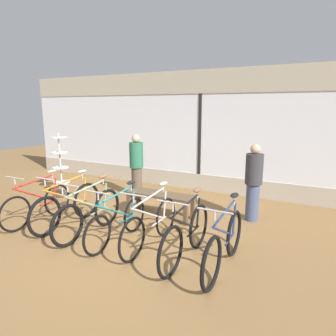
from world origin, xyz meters
TOP-DOWN VIEW (x-y plane):
  - ground_plane at (0.00, 0.00)m, footprint 24.00×24.00m
  - shop_back_wall at (0.00, 3.54)m, footprint 12.00×0.08m
  - bicycle_far_left at (-1.92, -0.16)m, footprint 0.46×1.65m
  - bicycle_left at (-1.27, -0.02)m, footprint 0.46×1.78m
  - bicycle_center_left at (-0.62, -0.13)m, footprint 0.46×1.73m
  - bicycle_center at (0.01, -0.13)m, footprint 0.46×1.65m
  - bicycle_center_right at (0.60, -0.02)m, footprint 0.46×1.74m
  - bicycle_right at (1.29, -0.16)m, footprint 0.46×1.72m
  - bicycle_far_right at (1.87, -0.17)m, footprint 0.46×1.73m
  - accessory_rack at (-2.94, 1.40)m, footprint 0.48×0.48m
  - display_bench at (0.07, 1.23)m, footprint 1.40×0.44m
  - customer_near_rack at (1.80, 1.93)m, footprint 0.46×0.46m
  - customer_by_window at (-1.12, 2.15)m, footprint 0.47×0.47m

SIDE VIEW (x-z plane):
  - ground_plane at x=0.00m, z-range 0.00..0.00m
  - bicycle_center at x=0.01m, z-range -0.13..0.87m
  - bicycle_far_left at x=-1.92m, z-range -0.13..0.89m
  - bicycle_far_right at x=1.87m, z-range -0.13..0.91m
  - bicycle_center_right at x=0.60m, z-range -0.12..0.90m
  - bicycle_center_left at x=-0.62m, z-range -0.13..0.91m
  - bicycle_left at x=-1.27m, z-range -0.13..0.92m
  - bicycle_right at x=1.29m, z-range -0.12..0.92m
  - display_bench at x=0.07m, z-range 0.16..0.67m
  - accessory_rack at x=-2.94m, z-range -0.14..1.47m
  - customer_near_rack at x=1.80m, z-range 0.03..1.59m
  - customer_by_window at x=-1.12m, z-range 0.04..1.64m
  - shop_back_wall at x=0.00m, z-range 0.04..3.24m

